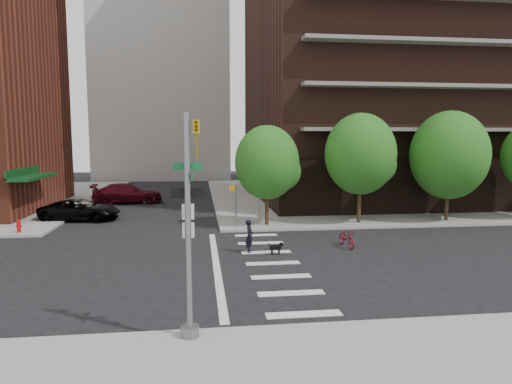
{
  "coord_description": "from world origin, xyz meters",
  "views": [
    {
      "loc": [
        -0.2,
        -19.43,
        5.45
      ],
      "look_at": [
        3.0,
        6.0,
        2.5
      ],
      "focal_mm": 32.0,
      "sensor_mm": 36.0,
      "label": 1
    }
  ],
  "objects_px": {
    "fire_hydrant": "(19,226)",
    "scooter": "(347,238)",
    "parked_car_maroon": "(127,193)",
    "parked_car_black": "(80,210)",
    "traffic_signal": "(190,244)",
    "parked_car_silver": "(128,194)",
    "dog_walker": "(250,236)"
  },
  "relations": [
    {
      "from": "fire_hydrant",
      "to": "parked_car_maroon",
      "type": "relative_size",
      "value": 0.12
    },
    {
      "from": "traffic_signal",
      "to": "parked_car_black",
      "type": "height_order",
      "value": "traffic_signal"
    },
    {
      "from": "traffic_signal",
      "to": "parked_car_silver",
      "type": "bearing_deg",
      "value": 101.62
    },
    {
      "from": "traffic_signal",
      "to": "fire_hydrant",
      "type": "height_order",
      "value": "traffic_signal"
    },
    {
      "from": "parked_car_silver",
      "to": "dog_walker",
      "type": "height_order",
      "value": "dog_walker"
    },
    {
      "from": "parked_car_black",
      "to": "parked_car_maroon",
      "type": "distance_m",
      "value": 8.55
    },
    {
      "from": "parked_car_silver",
      "to": "dog_walker",
      "type": "bearing_deg",
      "value": -159.26
    },
    {
      "from": "parked_car_black",
      "to": "scooter",
      "type": "distance_m",
      "value": 18.21
    },
    {
      "from": "dog_walker",
      "to": "fire_hydrant",
      "type": "bearing_deg",
      "value": 79.98
    },
    {
      "from": "parked_car_black",
      "to": "parked_car_maroon",
      "type": "xyz_separation_m",
      "value": [
        1.87,
        8.34,
        0.13
      ]
    },
    {
      "from": "parked_car_black",
      "to": "parked_car_silver",
      "type": "bearing_deg",
      "value": -7.06
    },
    {
      "from": "scooter",
      "to": "dog_walker",
      "type": "distance_m",
      "value": 5.09
    },
    {
      "from": "traffic_signal",
      "to": "fire_hydrant",
      "type": "distance_m",
      "value": 18.42
    },
    {
      "from": "traffic_signal",
      "to": "dog_walker",
      "type": "bearing_deg",
      "value": 74.46
    },
    {
      "from": "parked_car_maroon",
      "to": "dog_walker",
      "type": "xyz_separation_m",
      "value": [
        8.52,
        -18.53,
        -0.05
      ]
    },
    {
      "from": "fire_hydrant",
      "to": "parked_car_black",
      "type": "distance_m",
      "value": 5.03
    },
    {
      "from": "parked_car_black",
      "to": "parked_car_silver",
      "type": "relative_size",
      "value": 1.07
    },
    {
      "from": "fire_hydrant",
      "to": "parked_car_black",
      "type": "height_order",
      "value": "parked_car_black"
    },
    {
      "from": "parked_car_black",
      "to": "scooter",
      "type": "xyz_separation_m",
      "value": [
        15.44,
        -9.65,
        -0.24
      ]
    },
    {
      "from": "parked_car_black",
      "to": "parked_car_maroon",
      "type": "relative_size",
      "value": 0.88
    },
    {
      "from": "parked_car_maroon",
      "to": "parked_car_black",
      "type": "bearing_deg",
      "value": 163.08
    },
    {
      "from": "dog_walker",
      "to": "parked_car_silver",
      "type": "bearing_deg",
      "value": 38.66
    },
    {
      "from": "scooter",
      "to": "dog_walker",
      "type": "relative_size",
      "value": 1.13
    },
    {
      "from": "traffic_signal",
      "to": "parked_car_maroon",
      "type": "bearing_deg",
      "value": 101.79
    },
    {
      "from": "traffic_signal",
      "to": "parked_car_maroon",
      "type": "relative_size",
      "value": 1.02
    },
    {
      "from": "traffic_signal",
      "to": "fire_hydrant",
      "type": "relative_size",
      "value": 8.2
    },
    {
      "from": "fire_hydrant",
      "to": "scooter",
      "type": "bearing_deg",
      "value": -16.26
    },
    {
      "from": "parked_car_maroon",
      "to": "dog_walker",
      "type": "relative_size",
      "value": 3.67
    },
    {
      "from": "fire_hydrant",
      "to": "parked_car_maroon",
      "type": "height_order",
      "value": "parked_car_maroon"
    },
    {
      "from": "parked_car_maroon",
      "to": "scooter",
      "type": "relative_size",
      "value": 3.24
    },
    {
      "from": "fire_hydrant",
      "to": "dog_walker",
      "type": "bearing_deg",
      "value": -24.27
    },
    {
      "from": "parked_car_black",
      "to": "scooter",
      "type": "bearing_deg",
      "value": -116.18
    }
  ]
}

